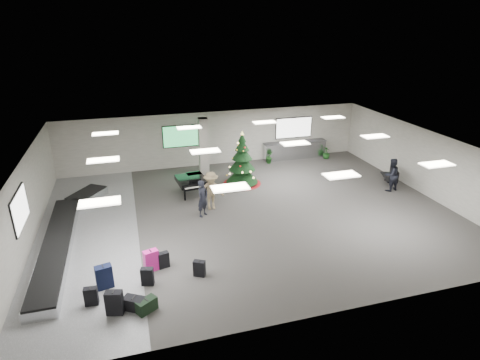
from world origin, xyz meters
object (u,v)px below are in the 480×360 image
object	(u,v)px
pink_suitcase	(151,261)
potted_plant_right	(326,153)
service_counter	(295,150)
potted_plant_left	(270,157)
christmas_tree	(242,166)
grand_piano	(192,181)
traveler_bench	(391,175)
traveler_a	(203,198)
traveler_b	(211,191)
baggage_carousel	(64,234)
bench	(391,175)

from	to	relation	value
pink_suitcase	potted_plant_right	size ratio (longest dim) A/B	1.04
pink_suitcase	service_counter	bearing A→B (deg)	28.77
potted_plant_left	potted_plant_right	bearing A→B (deg)	-2.82
christmas_tree	potted_plant_right	world-z (taller)	christmas_tree
grand_piano	traveler_bench	bearing A→B (deg)	-19.43
pink_suitcase	grand_piano	distance (m)	6.59
christmas_tree	traveler_bench	world-z (taller)	christmas_tree
traveler_a	traveler_b	distance (m)	0.77
christmas_tree	traveler_b	bearing A→B (deg)	-131.11
pink_suitcase	christmas_tree	distance (m)	8.61
potted_plant_right	pink_suitcase	bearing A→B (deg)	-141.36
baggage_carousel	grand_piano	distance (m)	6.41
service_counter	traveler_bench	xyz separation A→B (m)	(2.63, -6.12, 0.31)
bench	potted_plant_right	xyz separation A→B (m)	(-1.24, 4.82, -0.17)
service_counter	christmas_tree	distance (m)	5.38
pink_suitcase	potted_plant_left	bearing A→B (deg)	33.36
bench	baggage_carousel	bearing A→B (deg)	-154.08
service_counter	grand_piano	xyz separation A→B (m)	(-7.17, -3.79, 0.17)
traveler_b	traveler_bench	size ratio (longest dim) A/B	1.06
potted_plant_right	traveler_bench	bearing A→B (deg)	-82.26
pink_suitcase	traveler_b	size ratio (longest dim) A/B	0.44
potted_plant_left	christmas_tree	bearing A→B (deg)	-133.74
service_counter	grand_piano	bearing A→B (deg)	-152.10
service_counter	baggage_carousel	bearing A→B (deg)	-152.33
pink_suitcase	potted_plant_left	distance (m)	12.25
grand_piano	traveler_bench	size ratio (longest dim) A/B	1.10
traveler_b	potted_plant_right	bearing A→B (deg)	29.69
christmas_tree	potted_plant_left	size ratio (longest dim) A/B	3.64
christmas_tree	baggage_carousel	bearing A→B (deg)	-156.91
potted_plant_right	service_counter	bearing A→B (deg)	161.02
grand_piano	potted_plant_right	distance (m)	9.59
traveler_a	pink_suitcase	bearing A→B (deg)	-167.09
christmas_tree	traveler_b	size ratio (longest dim) A/B	1.59
baggage_carousel	potted_plant_right	xyz separation A→B (m)	(14.73, 6.08, 0.17)
pink_suitcase	traveler_bench	bearing A→B (deg)	0.13
christmas_tree	traveler_bench	xyz separation A→B (m)	(7.00, -3.00, -0.13)
baggage_carousel	bench	bearing A→B (deg)	4.53
baggage_carousel	christmas_tree	size ratio (longest dim) A/B	3.36
baggage_carousel	service_counter	bearing A→B (deg)	27.67
service_counter	traveler_bench	bearing A→B (deg)	-66.73
pink_suitcase	traveler_a	xyz separation A→B (m)	(2.56, 3.63, 0.45)
baggage_carousel	traveler_a	world-z (taller)	traveler_a
service_counter	potted_plant_left	world-z (taller)	service_counter
traveler_bench	potted_plant_left	world-z (taller)	traveler_bench
service_counter	potted_plant_left	distance (m)	1.89
grand_piano	traveler_bench	distance (m)	10.07
pink_suitcase	traveler_a	size ratio (longest dim) A/B	0.47
pink_suitcase	traveler_b	distance (m)	5.23
bench	traveler_a	world-z (taller)	traveler_a
pink_suitcase	traveler_a	bearing A→B (deg)	37.93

